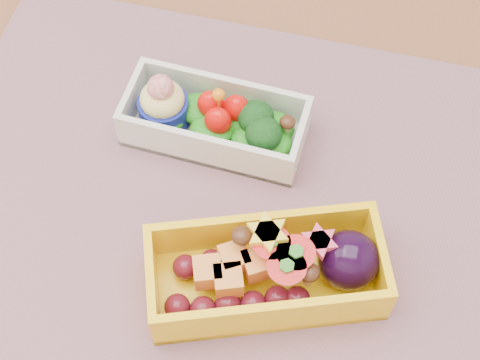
% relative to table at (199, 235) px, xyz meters
% --- Properties ---
extents(table, '(1.20, 0.80, 0.75)m').
position_rel_table_xyz_m(table, '(0.00, 0.00, 0.00)').
color(table, brown).
rests_on(table, ground).
extents(placemat, '(0.52, 0.41, 0.00)m').
position_rel_table_xyz_m(placemat, '(0.03, -0.02, 0.10)').
color(placemat, '#8B606E').
rests_on(placemat, table).
extents(bento_white, '(0.15, 0.08, 0.06)m').
position_rel_table_xyz_m(bento_white, '(0.01, 0.05, 0.12)').
color(bento_white, silver).
rests_on(bento_white, placemat).
extents(bento_yellow, '(0.19, 0.12, 0.06)m').
position_rel_table_xyz_m(bento_yellow, '(0.08, -0.08, 0.13)').
color(bento_yellow, yellow).
rests_on(bento_yellow, placemat).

